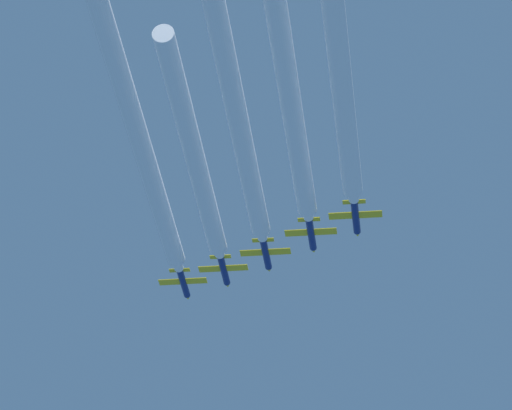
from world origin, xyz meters
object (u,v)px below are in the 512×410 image
(jet_lead, at_px, (184,283))
(jet_second_echelon, at_px, (224,270))
(jet_third_echelon, at_px, (266,254))
(jet_fourth_echelon, at_px, (311,234))
(jet_fifth_echelon, at_px, (356,217))

(jet_lead, relative_size, jet_second_echelon, 1.00)
(jet_lead, xyz_separation_m, jet_third_echelon, (16.51, -13.57, -2.11))
(jet_fourth_echelon, distance_m, jet_fifth_echelon, 10.97)
(jet_fourth_echelon, bearing_deg, jet_second_echelon, 138.06)
(jet_third_echelon, relative_size, jet_fifth_echelon, 1.00)
(jet_third_echelon, bearing_deg, jet_fifth_echelon, -42.85)
(jet_lead, distance_m, jet_second_echelon, 10.37)
(jet_lead, bearing_deg, jet_third_echelon, -39.41)
(jet_lead, relative_size, jet_third_echelon, 1.00)
(jet_third_echelon, bearing_deg, jet_second_echelon, 138.68)
(jet_second_echelon, xyz_separation_m, jet_third_echelon, (8.31, -7.30, -1.08))
(jet_second_echelon, distance_m, jet_fifth_echelon, 33.66)
(jet_third_echelon, distance_m, jet_fifth_echelon, 22.54)
(jet_fourth_echelon, relative_size, jet_fifth_echelon, 1.00)
(jet_lead, bearing_deg, jet_fourth_echelon, -40.50)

